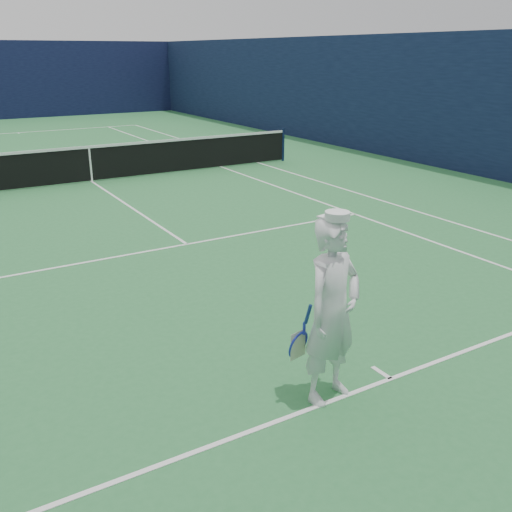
{
  "coord_description": "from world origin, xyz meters",
  "views": [
    {
      "loc": [
        -4.12,
        -15.85,
        3.45
      ],
      "look_at": [
        -0.8,
        -10.28,
        1.11
      ],
      "focal_mm": 40.0,
      "sensor_mm": 36.0,
      "label": 1
    }
  ],
  "objects": [
    {
      "name": "court_markings",
      "position": [
        0.0,
        0.0,
        0.0
      ],
      "size": [
        11.03,
        23.83,
        0.01
      ],
      "color": "white",
      "rests_on": "ground"
    },
    {
      "name": "tennis_net",
      "position": [
        0.0,
        0.0,
        0.55
      ],
      "size": [
        12.88,
        0.09,
        1.07
      ],
      "color": "#141E4C",
      "rests_on": "ground"
    },
    {
      "name": "ground",
      "position": [
        0.0,
        0.0,
        0.0
      ],
      "size": [
        80.0,
        80.0,
        0.0
      ],
      "primitive_type": "plane",
      "color": "#2B723B",
      "rests_on": "ground"
    },
    {
      "name": "windscreen_fence",
      "position": [
        0.0,
        0.0,
        2.0
      ],
      "size": [
        20.12,
        36.12,
        4.0
      ],
      "color": "#0E1234",
      "rests_on": "ground"
    },
    {
      "name": "tennis_player",
      "position": [
        -0.8,
        -11.78,
        0.99
      ],
      "size": [
        0.87,
        0.61,
        2.02
      ],
      "rotation": [
        0.0,
        0.0,
        0.22
      ],
      "color": "white",
      "rests_on": "ground"
    }
  ]
}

